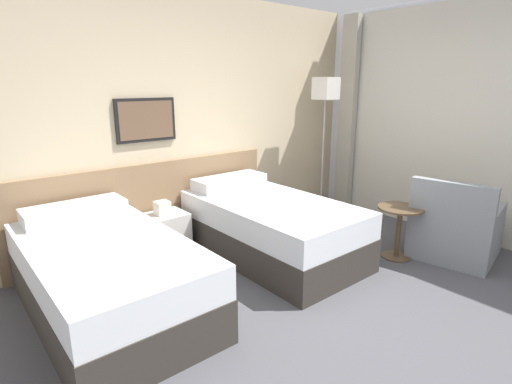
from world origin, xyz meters
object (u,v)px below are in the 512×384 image
object	(u,v)px
armchair	(455,232)
floor_lamp	(325,99)
bed_near_door	(108,276)
nightstand	(164,233)
bed_near_window	(270,227)
side_table	(399,222)

from	to	relation	value
armchair	floor_lamp	bearing A→B (deg)	-8.93
floor_lamp	bed_near_door	bearing A→B (deg)	-170.58
bed_near_door	nightstand	xyz separation A→B (m)	(0.85, 0.73, -0.08)
bed_near_door	floor_lamp	world-z (taller)	floor_lamp
bed_near_window	side_table	bearing A→B (deg)	-43.15
bed_near_window	armchair	world-z (taller)	armchair
side_table	bed_near_door	bearing A→B (deg)	161.31
nightstand	floor_lamp	distance (m)	2.61
nightstand	floor_lamp	bearing A→B (deg)	-5.54
nightstand	side_table	xyz separation A→B (m)	(1.81, -1.63, 0.15)
floor_lamp	nightstand	bearing A→B (deg)	174.46
bed_near_door	bed_near_window	distance (m)	1.70
nightstand	side_table	size ratio (longest dim) A/B	1.06
side_table	armchair	size ratio (longest dim) A/B	0.59
nightstand	bed_near_door	bearing A→B (deg)	-139.47
armchair	nightstand	bearing A→B (deg)	38.16
armchair	bed_near_door	bearing A→B (deg)	57.23
floor_lamp	armchair	xyz separation A→B (m)	(0.06, -1.77, -1.30)
floor_lamp	armchair	world-z (taller)	floor_lamp
bed_near_window	floor_lamp	bearing A→B (deg)	20.35
bed_near_door	nightstand	world-z (taller)	bed_near_door
bed_near_door	nightstand	bearing A→B (deg)	40.53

